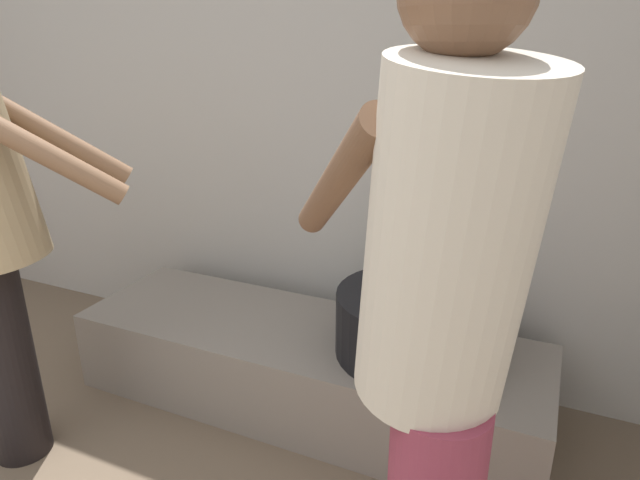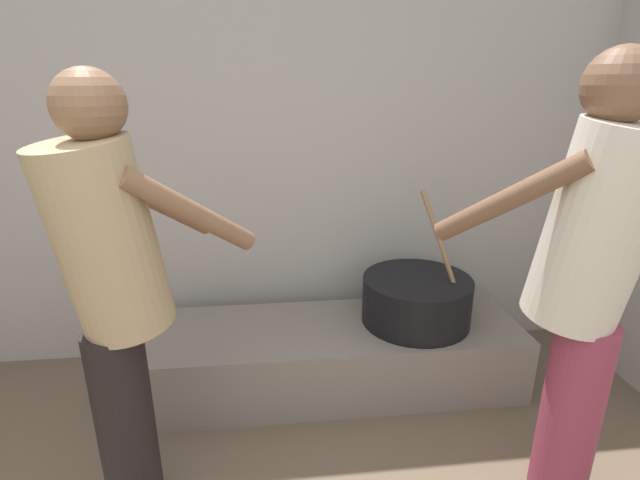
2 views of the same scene
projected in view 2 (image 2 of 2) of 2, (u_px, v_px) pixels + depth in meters
The scene contains 5 objects.
block_enclosure_rear at pixel (201, 163), 2.63m from camera, with size 4.98×0.20×2.27m, color #ADA8A0.
hearth_ledge at pixel (334, 355), 2.52m from camera, with size 1.95×0.60×0.35m, color slate.
cooking_pot_main at pixel (416, 299), 2.48m from camera, with size 0.57×0.57×0.70m.
cook_in_cream_shirt at pixel (586, 278), 1.53m from camera, with size 0.68×0.73×1.67m.
cook_in_tan_shirt at pixel (115, 289), 1.54m from camera, with size 0.72×0.67×1.61m.
Camera 2 is at (0.37, -0.15, 1.57)m, focal length 26.39 mm.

